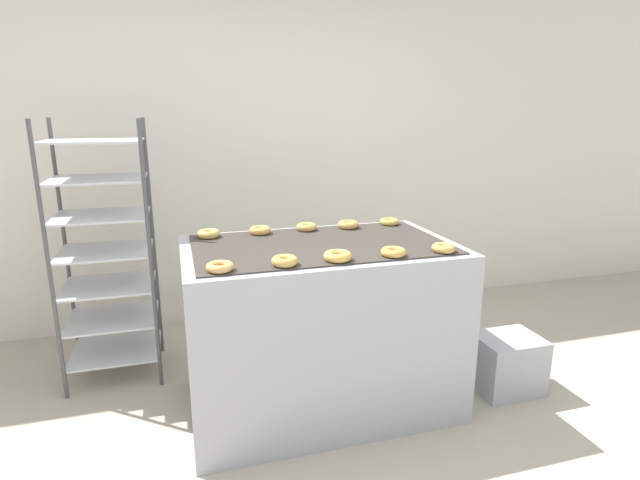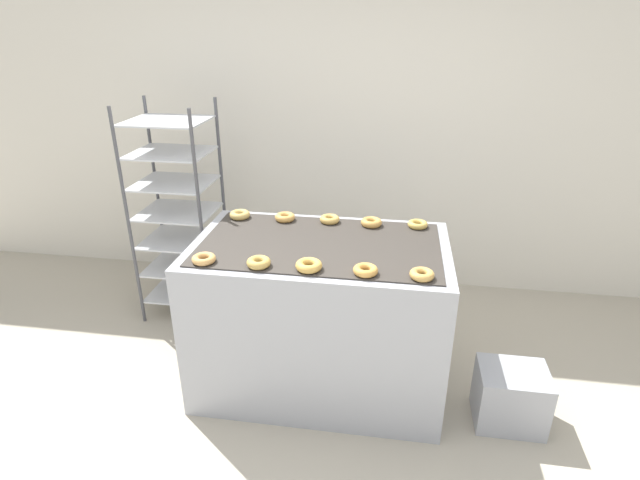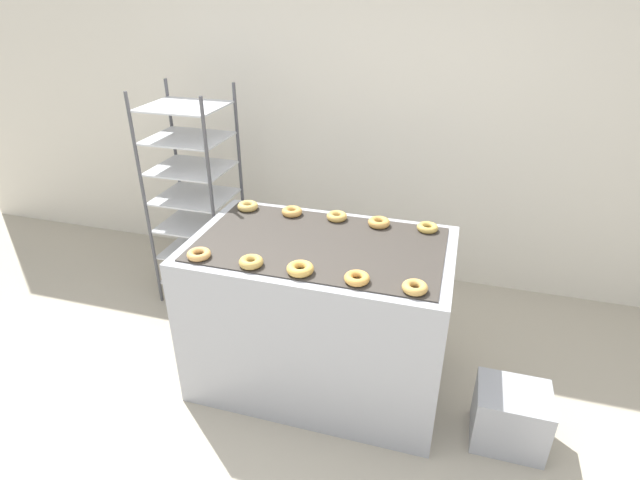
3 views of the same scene
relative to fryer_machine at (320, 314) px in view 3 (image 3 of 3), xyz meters
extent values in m
plane|color=#B2A893|center=(0.00, -0.69, -0.48)|extent=(14.00, 14.00, 0.00)
cube|color=silver|center=(0.00, 1.43, 0.92)|extent=(8.00, 0.05, 2.80)
cube|color=#A8AAB2|center=(0.00, 0.00, 0.00)|extent=(1.46, 0.89, 0.95)
cube|color=#38332D|center=(0.00, 0.00, 0.47)|extent=(1.34, 0.78, 0.01)
cube|color=#262628|center=(0.40, -0.40, 0.19)|extent=(0.12, 0.07, 0.10)
cylinder|color=#4C4C51|center=(-1.43, 0.45, 0.33)|extent=(0.02, 0.02, 1.61)
cylinder|color=#4C4C51|center=(-0.90, 0.45, 0.33)|extent=(0.02, 0.02, 1.61)
cylinder|color=#4C4C51|center=(-1.43, 0.92, 0.33)|extent=(0.02, 0.02, 1.61)
cylinder|color=#4C4C51|center=(-0.90, 0.92, 0.33)|extent=(0.02, 0.02, 1.61)
cube|color=silver|center=(-1.16, 0.69, -0.32)|extent=(0.54, 0.47, 0.01)
cube|color=silver|center=(-1.16, 0.69, -0.10)|extent=(0.54, 0.47, 0.01)
cube|color=silver|center=(-1.16, 0.69, 0.12)|extent=(0.54, 0.47, 0.01)
cube|color=silver|center=(-1.16, 0.69, 0.34)|extent=(0.54, 0.47, 0.01)
cube|color=silver|center=(-1.16, 0.69, 0.57)|extent=(0.54, 0.47, 0.01)
cube|color=silver|center=(-1.16, 0.69, 0.79)|extent=(0.54, 0.47, 0.01)
cube|color=silver|center=(-1.16, 0.69, 1.01)|extent=(0.54, 0.47, 0.01)
cube|color=#A8AAB2|center=(1.12, -0.20, -0.31)|extent=(0.38, 0.31, 0.34)
torus|color=tan|center=(-0.56, -0.33, 0.50)|extent=(0.13, 0.13, 0.04)
torus|color=tan|center=(-0.27, -0.33, 0.50)|extent=(0.12, 0.12, 0.04)
torus|color=gold|center=(-0.01, -0.32, 0.50)|extent=(0.14, 0.14, 0.04)
torus|color=gold|center=(0.28, -0.33, 0.50)|extent=(0.13, 0.13, 0.04)
torus|color=tan|center=(0.56, -0.33, 0.50)|extent=(0.12, 0.12, 0.04)
torus|color=tan|center=(-0.57, 0.31, 0.50)|extent=(0.13, 0.13, 0.04)
torus|color=gold|center=(-0.27, 0.31, 0.50)|extent=(0.13, 0.13, 0.04)
torus|color=tan|center=(0.01, 0.32, 0.50)|extent=(0.12, 0.12, 0.04)
torus|color=gold|center=(0.27, 0.31, 0.50)|extent=(0.13, 0.13, 0.04)
torus|color=gold|center=(0.55, 0.33, 0.50)|extent=(0.12, 0.12, 0.04)
camera|label=1|loc=(-0.73, -2.50, 1.17)|focal=28.00mm
camera|label=2|loc=(0.40, -2.54, 1.65)|focal=28.00mm
camera|label=3|loc=(0.68, -2.33, 1.77)|focal=28.00mm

